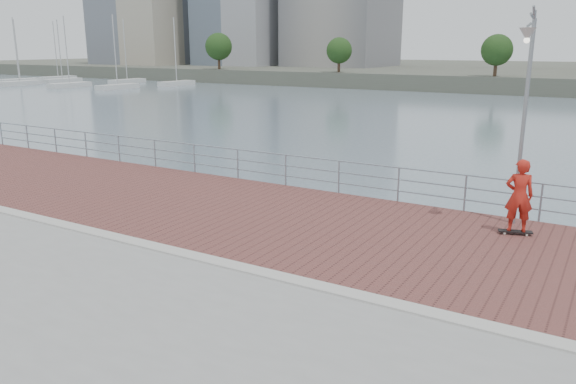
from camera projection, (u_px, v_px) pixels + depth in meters
The scene contains 8 objects.
water at pixel (243, 350), 12.82m from camera, with size 400.00×400.00×0.00m, color slate.
brick_lane at pixel (318, 225), 15.31m from camera, with size 40.00×6.80×0.02m, color brown.
curb at pixel (241, 268), 12.31m from camera, with size 40.00×0.40×0.06m, color #B7B5AD.
guardrail at pixel (368, 177), 17.96m from camera, with size 39.06×0.06×1.13m.
street_lamp at pixel (526, 82), 14.15m from camera, with size 0.40×1.16×5.45m.
skateboard at pixel (515, 232), 14.50m from camera, with size 0.86×0.46×0.10m.
skateboarder at pixel (519, 196), 14.26m from camera, with size 0.69×0.46×1.90m, color red.
marina at pixel (80, 81), 102.21m from camera, with size 33.97×21.67×11.56m.
Camera 1 is at (6.78, -9.34, 4.74)m, focal length 35.00 mm.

